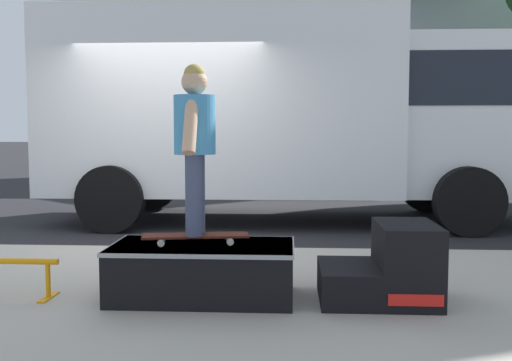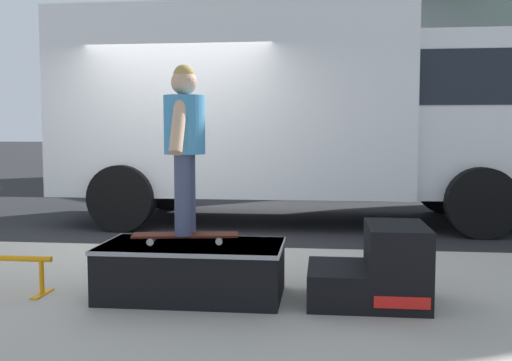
# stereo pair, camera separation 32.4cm
# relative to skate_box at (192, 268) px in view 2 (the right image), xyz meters

# --- Properties ---
(ground_plane) EXTENTS (140.00, 140.00, 0.00)m
(ground_plane) POSITION_rel_skate_box_xyz_m (-0.96, 2.43, -0.33)
(ground_plane) COLOR black
(sidewalk_slab) EXTENTS (50.00, 5.00, 0.12)m
(sidewalk_slab) POSITION_rel_skate_box_xyz_m (-0.96, -0.57, -0.27)
(sidewalk_slab) COLOR #A8A093
(sidewalk_slab) RESTS_ON ground
(skate_box) EXTENTS (1.34, 0.73, 0.40)m
(skate_box) POSITION_rel_skate_box_xyz_m (0.00, 0.00, 0.00)
(skate_box) COLOR black
(skate_box) RESTS_ON sidewalk_slab
(kicker_ramp) EXTENTS (0.84, 0.69, 0.57)m
(kicker_ramp) POSITION_rel_skate_box_xyz_m (1.35, -0.00, 0.02)
(kicker_ramp) COLOR black
(kicker_ramp) RESTS_ON sidewalk_slab
(skateboard) EXTENTS (0.80, 0.32, 0.07)m
(skateboard) POSITION_rel_skate_box_xyz_m (-0.06, 0.03, 0.24)
(skateboard) COLOR #4C1E14
(skateboard) RESTS_ON skate_box
(skater_kid) EXTENTS (0.30, 0.64, 1.25)m
(skater_kid) POSITION_rel_skate_box_xyz_m (-0.06, 0.03, 0.99)
(skater_kid) COLOR #3F4766
(skater_kid) RESTS_ON skateboard
(box_truck) EXTENTS (6.91, 2.63, 3.05)m
(box_truck) POSITION_rel_skate_box_xyz_m (0.62, 4.63, 1.37)
(box_truck) COLOR white
(box_truck) RESTS_ON ground
(house_behind) EXTENTS (9.54, 8.23, 8.40)m
(house_behind) POSITION_rel_skate_box_xyz_m (4.05, 17.14, 3.91)
(house_behind) COLOR silver
(house_behind) RESTS_ON ground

